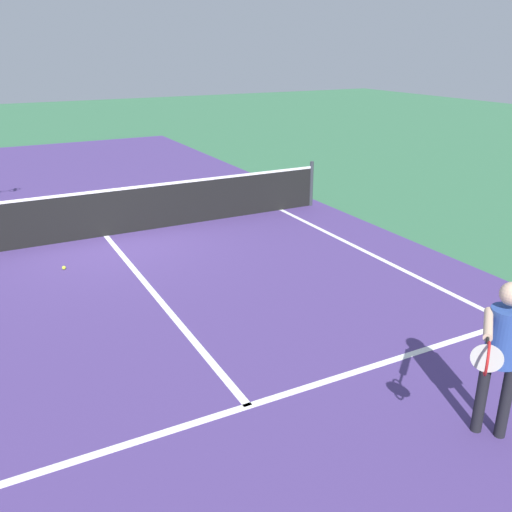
{
  "coord_description": "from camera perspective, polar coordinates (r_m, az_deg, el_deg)",
  "views": [
    {
      "loc": [
        -2.24,
        -10.86,
        3.64
      ],
      "look_at": [
        0.96,
        -4.74,
        1.0
      ],
      "focal_mm": 38.87,
      "sensor_mm": 36.0,
      "label": 1
    }
  ],
  "objects": [
    {
      "name": "ground_plane",
      "position": [
        11.67,
        -15.18,
        2.0
      ],
      "size": [
        60.0,
        60.0,
        0.0
      ],
      "primitive_type": "plane",
      "color": "#38724C"
    },
    {
      "name": "court_surface_inbounds",
      "position": [
        11.67,
        -15.18,
        2.0
      ],
      "size": [
        10.62,
        24.4,
        0.0
      ],
      "primitive_type": "cube",
      "color": "#4C387A",
      "rests_on": "ground_plane"
    },
    {
      "name": "line_sideline_right",
      "position": [
        8.81,
        22.4,
        -5.14
      ],
      "size": [
        0.1,
        11.89,
        0.01
      ],
      "primitive_type": "cube",
      "color": "white",
      "rests_on": "ground_plane"
    },
    {
      "name": "line_service_near",
      "position": [
        6.17,
        -0.81,
        -15.17
      ],
      "size": [
        8.22,
        0.1,
        0.01
      ],
      "primitive_type": "cube",
      "color": "white",
      "rests_on": "ground_plane"
    },
    {
      "name": "line_center_service",
      "position": [
        8.77,
        -10.33,
        -3.94
      ],
      "size": [
        0.1,
        6.4,
        0.01
      ],
      "primitive_type": "cube",
      "color": "white",
      "rests_on": "ground_plane"
    },
    {
      "name": "net",
      "position": [
        11.52,
        -15.41,
        4.32
      ],
      "size": [
        9.97,
        0.09,
        1.07
      ],
      "color": "#33383D",
      "rests_on": "ground_plane"
    },
    {
      "name": "player_near",
      "position": [
        5.72,
        24.06,
        -8.35
      ],
      "size": [
        1.07,
        0.71,
        1.64
      ],
      "color": "black",
      "rests_on": "ground_plane"
    },
    {
      "name": "tennis_ball_near_net",
      "position": [
        10.13,
        -19.16,
        -1.15
      ],
      "size": [
        0.07,
        0.07,
        0.07
      ],
      "primitive_type": "sphere",
      "color": "#CCE033",
      "rests_on": "ground_plane"
    }
  ]
}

